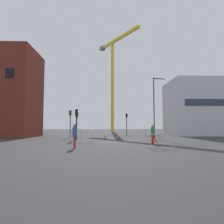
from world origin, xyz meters
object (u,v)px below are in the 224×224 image
object	(u,v)px
traffic_cone_by_barrier	(117,136)
traffic_light_corner	(77,121)
pedestrian_waiting	(153,133)
traffic_cone_orange	(105,137)
pedestrian_walking	(75,134)
traffic_cone_on_verge	(156,139)
construction_crane	(113,71)
streetlamp_tall	(155,103)
traffic_light_crosswalk	(77,119)
traffic_light_verge	(70,119)
traffic_light_far	(127,121)

from	to	relation	value
traffic_cone_by_barrier	traffic_light_corner	bearing A→B (deg)	-165.17
pedestrian_waiting	traffic_cone_orange	xyz separation A→B (m)	(-4.48, 7.39, -0.86)
pedestrian_walking	traffic_cone_by_barrier	xyz separation A→B (m)	(3.91, 12.37, -0.78)
traffic_cone_on_verge	construction_crane	bearing A→B (deg)	95.50
streetlamp_tall	traffic_light_crosswalk	distance (m)	11.31
traffic_light_verge	traffic_light_corner	distance (m)	2.13
traffic_cone_by_barrier	traffic_cone_on_verge	size ratio (longest dim) A/B	1.26
traffic_cone_orange	traffic_cone_by_barrier	bearing A→B (deg)	45.84
traffic_cone_orange	traffic_cone_by_barrier	xyz separation A→B (m)	(1.69, 1.73, 0.09)
streetlamp_tall	traffic_light_crosswalk	size ratio (longest dim) A/B	2.32
pedestrian_waiting	traffic_light_corner	bearing A→B (deg)	136.93
traffic_cone_on_verge	traffic_light_verge	bearing A→B (deg)	147.07
pedestrian_walking	traffic_cone_on_verge	distance (m)	9.76
traffic_light_crosswalk	traffic_cone_on_verge	xyz separation A→B (m)	(8.85, -2.49, -2.24)
traffic_light_corner	pedestrian_walking	bearing A→B (deg)	-82.07
traffic_cone_by_barrier	construction_crane	bearing A→B (deg)	89.25
traffic_light_crosswalk	traffic_light_corner	xyz separation A→B (m)	(-0.34, 2.47, -0.09)
pedestrian_waiting	traffic_cone_by_barrier	xyz separation A→B (m)	(-2.80, 9.13, -0.77)
traffic_light_verge	traffic_light_corner	xyz separation A→B (m)	(1.18, -1.76, -0.22)
traffic_cone_orange	traffic_light_far	bearing A→B (deg)	68.29
streetlamp_tall	traffic_light_corner	xyz separation A→B (m)	(-10.75, -1.24, -2.54)
traffic_light_crosswalk	traffic_cone_orange	distance (m)	4.62
traffic_cone_by_barrier	traffic_light_verge	bearing A→B (deg)	177.17
traffic_light_far	pedestrian_walking	size ratio (longest dim) A/B	2.11
construction_crane	traffic_cone_on_verge	xyz separation A→B (m)	(3.39, -35.15, -17.28)
traffic_light_verge	traffic_light_crosswalk	size ratio (longest dim) A/B	1.06
traffic_light_far	traffic_light_crosswalk	bearing A→B (deg)	-121.60
traffic_light_corner	streetlamp_tall	bearing A→B (deg)	6.57
traffic_light_verge	traffic_light_crosswalk	xyz separation A→B (m)	(1.53, -4.23, -0.13)
traffic_light_crosswalk	traffic_cone_orange	world-z (taller)	traffic_light_crosswalk
traffic_light_corner	traffic_cone_on_verge	distance (m)	10.66
traffic_cone_by_barrier	traffic_cone_orange	bearing A→B (deg)	-134.16
traffic_light_far	traffic_cone_by_barrier	world-z (taller)	traffic_light_far
traffic_cone_orange	construction_crane	bearing A→B (deg)	86.13
traffic_light_far	traffic_light_corner	bearing A→B (deg)	-129.26
streetlamp_tall	pedestrian_walking	xyz separation A→B (m)	(-9.22, -12.17, -3.85)
pedestrian_walking	traffic_cone_on_verge	world-z (taller)	pedestrian_walking
pedestrian_waiting	traffic_cone_by_barrier	bearing A→B (deg)	107.04
traffic_light_verge	pedestrian_waiting	size ratio (longest dim) A/B	2.12
construction_crane	pedestrian_walking	size ratio (longest dim) A/B	14.61
streetlamp_tall	traffic_light_crosswalk	world-z (taller)	streetlamp_tall
pedestrian_waiting	traffic_cone_by_barrier	size ratio (longest dim) A/B	2.81
traffic_cone_by_barrier	streetlamp_tall	bearing A→B (deg)	-2.15
traffic_light_crosswalk	traffic_light_corner	bearing A→B (deg)	97.94
traffic_light_far	traffic_cone_orange	bearing A→B (deg)	-111.71
pedestrian_waiting	traffic_cone_on_verge	world-z (taller)	pedestrian_waiting
traffic_light_crosswalk	traffic_cone_by_barrier	world-z (taller)	traffic_light_crosswalk
traffic_light_corner	pedestrian_waiting	world-z (taller)	traffic_light_corner
traffic_light_corner	traffic_light_crosswalk	bearing A→B (deg)	-82.06
traffic_light_crosswalk	pedestrian_walking	world-z (taller)	traffic_light_crosswalk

